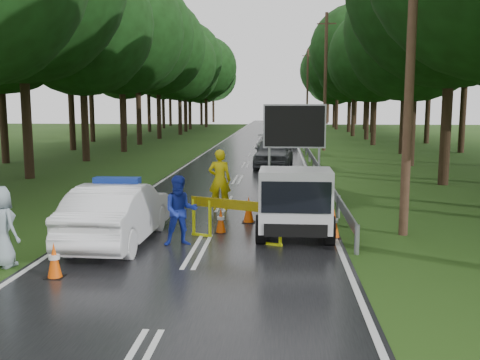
# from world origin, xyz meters

# --- Properties ---
(ground) EXTENTS (160.00, 160.00, 0.00)m
(ground) POSITION_xyz_m (0.00, 0.00, 0.00)
(ground) COLOR #1E3E11
(ground) RESTS_ON ground
(road) EXTENTS (7.00, 140.00, 0.02)m
(road) POSITION_xyz_m (0.00, 30.00, 0.01)
(road) COLOR black
(road) RESTS_ON ground
(guardrail) EXTENTS (0.12, 60.06, 0.70)m
(guardrail) POSITION_xyz_m (3.70, 29.67, 0.55)
(guardrail) COLOR gray
(guardrail) RESTS_ON ground
(utility_pole_near) EXTENTS (1.40, 0.24, 10.00)m
(utility_pole_near) POSITION_xyz_m (5.20, 2.00, 5.06)
(utility_pole_near) COLOR #412B1E
(utility_pole_near) RESTS_ON ground
(utility_pole_mid) EXTENTS (1.40, 0.24, 10.00)m
(utility_pole_mid) POSITION_xyz_m (5.20, 28.00, 5.06)
(utility_pole_mid) COLOR #412B1E
(utility_pole_mid) RESTS_ON ground
(utility_pole_far) EXTENTS (1.40, 0.24, 10.00)m
(utility_pole_far) POSITION_xyz_m (5.20, 54.00, 5.06)
(utility_pole_far) COLOR #412B1E
(utility_pole_far) RESTS_ON ground
(police_sedan) EXTENTS (1.68, 4.61, 1.66)m
(police_sedan) POSITION_xyz_m (-2.08, 0.57, 0.76)
(police_sedan) COLOR white
(police_sedan) RESTS_ON ground
(work_truck) EXTENTS (1.95, 4.29, 3.40)m
(work_truck) POSITION_xyz_m (2.31, 1.97, 0.92)
(work_truck) COLOR gray
(work_truck) RESTS_ON ground
(barrier) EXTENTS (2.39, 1.05, 1.06)m
(barrier) POSITION_xyz_m (0.80, 1.00, 0.80)
(barrier) COLOR #DAEA0C
(barrier) RESTS_ON ground
(officer) EXTENTS (0.75, 0.51, 2.00)m
(officer) POSITION_xyz_m (-0.03, 4.92, 1.00)
(officer) COLOR #D8C20B
(officer) RESTS_ON ground
(civilian) EXTENTS (0.98, 0.85, 1.73)m
(civilian) POSITION_xyz_m (-0.50, 0.50, 0.87)
(civilian) COLOR #182A9C
(civilian) RESTS_ON ground
(bystander_right) EXTENTS (1.00, 0.85, 1.74)m
(bystander_right) POSITION_xyz_m (-3.98, -1.50, 0.87)
(bystander_right) COLOR #8698A1
(bystander_right) RESTS_ON ground
(queue_car_first) EXTENTS (2.33, 5.00, 1.66)m
(queue_car_first) POSITION_xyz_m (1.60, 17.25, 0.83)
(queue_car_first) COLOR #45484E
(queue_car_first) RESTS_ON ground
(queue_car_second) EXTENTS (2.39, 4.91, 1.37)m
(queue_car_second) POSITION_xyz_m (1.42, 23.25, 0.69)
(queue_car_second) COLOR #979A9E
(queue_car_second) RESTS_ON ground
(queue_car_third) EXTENTS (2.71, 5.52, 1.51)m
(queue_car_third) POSITION_xyz_m (2.18, 32.57, 0.75)
(queue_car_third) COLOR black
(queue_car_third) RESTS_ON ground
(queue_car_fourth) EXTENTS (2.36, 5.15, 1.64)m
(queue_car_fourth) POSITION_xyz_m (2.45, 38.57, 0.82)
(queue_car_fourth) COLOR #393B40
(queue_car_fourth) RESTS_ON ground
(cone_near_left) EXTENTS (0.35, 0.35, 0.74)m
(cone_near_left) POSITION_xyz_m (-2.55, -2.18, 0.36)
(cone_near_left) COLOR black
(cone_near_left) RESTS_ON ground
(cone_center) EXTENTS (0.33, 0.33, 0.69)m
(cone_center) POSITION_xyz_m (0.34, 1.81, 0.34)
(cone_center) COLOR black
(cone_center) RESTS_ON ground
(cone_far) EXTENTS (0.38, 0.38, 0.80)m
(cone_far) POSITION_xyz_m (1.02, 3.11, 0.39)
(cone_far) COLOR black
(cone_far) RESTS_ON ground
(cone_left_mid) EXTENTS (0.34, 0.34, 0.72)m
(cone_left_mid) POSITION_xyz_m (-2.11, 0.81, 0.35)
(cone_left_mid) COLOR black
(cone_left_mid) RESTS_ON ground
(cone_right) EXTENTS (0.37, 0.37, 0.78)m
(cone_right) POSITION_xyz_m (3.32, 1.50, 0.38)
(cone_right) COLOR black
(cone_right) RESTS_ON ground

